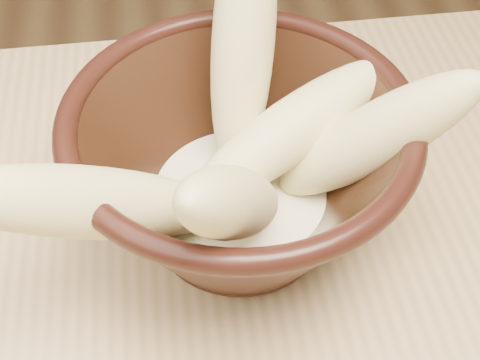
{
  "coord_description": "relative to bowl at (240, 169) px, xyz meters",
  "views": [
    {
      "loc": [
        -0.19,
        -0.16,
        1.15
      ],
      "look_at": [
        -0.15,
        0.14,
        0.81
      ],
      "focal_mm": 50.0,
      "sensor_mm": 36.0,
      "label": 1
    }
  ],
  "objects": [
    {
      "name": "bowl",
      "position": [
        0.0,
        0.0,
        0.0
      ],
      "size": [
        0.23,
        0.23,
        0.13
      ],
      "rotation": [
        0.0,
        0.0,
        -0.25
      ],
      "color": "black",
      "rests_on": "table"
    },
    {
      "name": "milk_puddle",
      "position": [
        0.0,
        -0.0,
        -0.03
      ],
      "size": [
        0.13,
        0.13,
        0.02
      ],
      "primitive_type": "cylinder",
      "color": "beige",
      "rests_on": "bowl"
    },
    {
      "name": "banana_upright",
      "position": [
        0.01,
        0.06,
        0.06
      ],
      "size": [
        0.08,
        0.13,
        0.19
      ],
      "primitive_type": "ellipsoid",
      "rotation": [
        0.47,
        0.0,
        2.85
      ],
      "color": "#E8DD89",
      "rests_on": "bowl"
    },
    {
      "name": "banana_left",
      "position": [
        -0.09,
        -0.05,
        0.03
      ],
      "size": [
        0.19,
        0.12,
        0.15
      ],
      "primitive_type": "ellipsoid",
      "rotation": [
        0.94,
        0.0,
        -1.15
      ],
      "color": "#E8DD89",
      "rests_on": "bowl"
    },
    {
      "name": "banana_right",
      "position": [
        0.08,
        -0.01,
        0.03
      ],
      "size": [
        0.15,
        0.08,
        0.15
      ],
      "primitive_type": "ellipsoid",
      "rotation": [
        0.76,
        0.0,
        1.27
      ],
      "color": "#E8DD89",
      "rests_on": "bowl"
    },
    {
      "name": "banana_across",
      "position": [
        0.04,
        0.01,
        0.02
      ],
      "size": [
        0.17,
        0.11,
        0.09
      ],
      "primitive_type": "ellipsoid",
      "rotation": [
        1.3,
        0.0,
        2.01
      ],
      "color": "#E8DD89",
      "rests_on": "bowl"
    },
    {
      "name": "banana_front",
      "position": [
        -0.01,
        -0.06,
        0.04
      ],
      "size": [
        0.11,
        0.15,
        0.16
      ],
      "primitive_type": "ellipsoid",
      "rotation": [
        0.72,
        0.0,
        -0.49
      ],
      "color": "#E8DD89",
      "rests_on": "bowl"
    }
  ]
}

